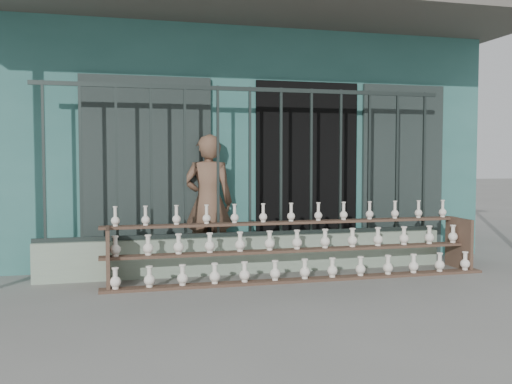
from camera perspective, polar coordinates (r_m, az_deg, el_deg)
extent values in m
plane|color=slate|center=(5.80, 2.48, -10.46)|extent=(60.00, 60.00, 0.00)
cube|color=#336D67|center=(9.84, -4.77, 4.56)|extent=(7.00, 5.00, 3.20)
cube|color=black|center=(7.65, 5.02, 1.93)|extent=(1.40, 0.12, 2.40)
cube|color=#1F2A27|center=(7.19, -10.87, 1.80)|extent=(1.60, 0.08, 2.40)
cube|color=#1F2A27|center=(8.19, 14.41, 1.93)|extent=(1.20, 0.08, 2.40)
cube|color=#59544C|center=(7.02, -0.42, 17.89)|extent=(7.40, 2.00, 0.12)
cube|color=#91A68F|center=(6.99, -0.61, -6.22)|extent=(5.00, 0.20, 0.45)
cube|color=#283330|center=(6.74, -20.46, 2.83)|extent=(0.03, 0.03, 1.80)
cube|color=#283330|center=(6.71, -17.12, 2.89)|extent=(0.03, 0.03, 1.80)
cube|color=#283330|center=(6.70, -13.77, 2.94)|extent=(0.03, 0.03, 1.80)
cube|color=#283330|center=(6.71, -10.42, 2.98)|extent=(0.03, 0.03, 1.80)
cube|color=#283330|center=(6.75, -7.10, 3.01)|extent=(0.03, 0.03, 1.80)
cube|color=#283330|center=(6.81, -3.82, 3.03)|extent=(0.03, 0.03, 1.80)
cube|color=#283330|center=(6.89, -0.62, 3.04)|extent=(0.03, 0.03, 1.80)
cube|color=#283330|center=(7.00, 2.50, 3.04)|extent=(0.03, 0.03, 1.80)
cube|color=#283330|center=(7.12, 5.53, 3.04)|extent=(0.03, 0.03, 1.80)
cube|color=#283330|center=(7.26, 8.44, 3.02)|extent=(0.03, 0.03, 1.80)
cube|color=#283330|center=(7.42, 11.23, 3.00)|extent=(0.03, 0.03, 1.80)
cube|color=#283330|center=(7.60, 13.90, 2.97)|extent=(0.03, 0.03, 1.80)
cube|color=#283330|center=(7.79, 16.44, 2.94)|extent=(0.03, 0.03, 1.80)
cube|color=#283330|center=(6.94, -0.62, 10.24)|extent=(5.00, 0.04, 0.05)
cube|color=#283330|center=(6.95, -0.61, -4.19)|extent=(5.00, 0.04, 0.05)
cube|color=brown|center=(6.55, 4.85, -8.75)|extent=(4.50, 0.18, 0.03)
cube|color=brown|center=(6.73, 4.16, -5.83)|extent=(4.50, 0.18, 0.03)
cube|color=brown|center=(6.92, 3.51, -3.06)|extent=(4.50, 0.18, 0.03)
cube|color=brown|center=(6.39, -14.58, -6.37)|extent=(0.04, 0.55, 0.64)
cube|color=brown|center=(7.67, 19.62, -4.84)|extent=(0.04, 0.55, 0.64)
imported|color=brown|center=(7.15, -4.79, -1.02)|extent=(0.68, 0.51, 1.69)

